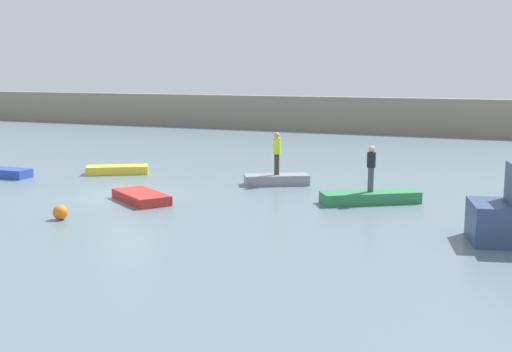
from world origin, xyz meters
name	(u,v)px	position (x,y,z in m)	size (l,w,h in m)	color
ground_plane	(126,196)	(0.00, 0.00, 0.00)	(120.00, 120.00, 0.00)	slate
embankment_wall	(333,114)	(0.00, 29.46, 1.39)	(80.00, 1.20, 2.79)	gray
rowboat_yellow	(117,170)	(-3.47, 4.41, 0.20)	(2.87, 1.00, 0.39)	gold
rowboat_red	(141,197)	(1.17, -0.75, 0.18)	(2.74, 1.26, 0.36)	red
rowboat_grey	(277,180)	(4.58, 4.62, 0.22)	(2.76, 0.96, 0.44)	gray
rowboat_green	(370,197)	(9.19, 2.31, 0.21)	(3.67, 1.03, 0.43)	#2D7F47
person_dark_shirt	(371,166)	(9.19, 2.31, 1.39)	(0.32, 0.32, 1.72)	#4C4C56
person_hiviz_shirt	(277,151)	(4.58, 4.62, 1.46)	(0.32, 0.32, 1.83)	#38332D
mooring_buoy	(60,212)	(0.34, -4.31, 0.25)	(0.49, 0.49, 0.49)	orange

